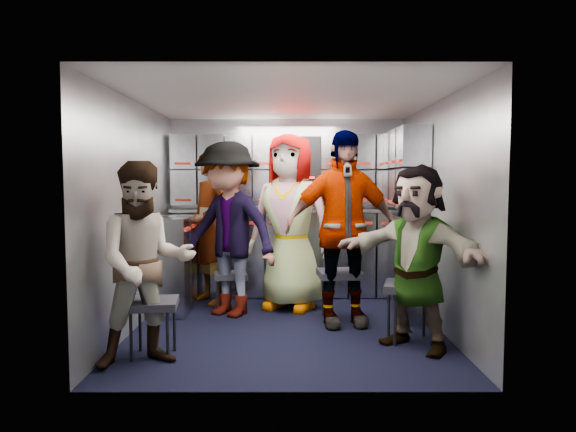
{
  "coord_description": "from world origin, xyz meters",
  "views": [
    {
      "loc": [
        0.01,
        -4.73,
        1.37
      ],
      "look_at": [
        0.01,
        0.35,
        1.01
      ],
      "focal_mm": 32.0,
      "sensor_mm": 36.0,
      "label": 1
    }
  ],
  "objects_px": {
    "attendant_arc_a": "(146,264)",
    "jump_seat_mid_left": "(230,277)",
    "jump_seat_near_left": "(153,306)",
    "attendant_arc_b": "(228,229)",
    "attendant_arc_d": "(342,228)",
    "attendant_arc_c": "(290,222)",
    "attendant_standing": "(210,227)",
    "jump_seat_near_right": "(410,290)",
    "jump_seat_center": "(290,266)",
    "jump_seat_mid_right": "(340,276)",
    "attendant_arc_e": "(416,257)"
  },
  "relations": [
    {
      "from": "attendant_arc_d",
      "to": "attendant_arc_e",
      "type": "relative_size",
      "value": 1.22
    },
    {
      "from": "jump_seat_near_right",
      "to": "attendant_arc_a",
      "type": "bearing_deg",
      "value": -165.14
    },
    {
      "from": "jump_seat_center",
      "to": "attendant_arc_d",
      "type": "distance_m",
      "value": 1.06
    },
    {
      "from": "jump_seat_near_right",
      "to": "attendant_arc_d",
      "type": "distance_m",
      "value": 0.87
    },
    {
      "from": "jump_seat_center",
      "to": "attendant_arc_a",
      "type": "bearing_deg",
      "value": -119.87
    },
    {
      "from": "jump_seat_near_right",
      "to": "attendant_arc_e",
      "type": "xyz_separation_m",
      "value": [
        0.0,
        -0.18,
        0.31
      ]
    },
    {
      "from": "attendant_arc_b",
      "to": "attendant_arc_e",
      "type": "bearing_deg",
      "value": -1.5
    },
    {
      "from": "jump_seat_near_left",
      "to": "attendant_arc_b",
      "type": "relative_size",
      "value": 0.25
    },
    {
      "from": "jump_seat_near_left",
      "to": "attendant_arc_d",
      "type": "height_order",
      "value": "attendant_arc_d"
    },
    {
      "from": "jump_seat_near_left",
      "to": "jump_seat_mid_left",
      "type": "xyz_separation_m",
      "value": [
        0.44,
        1.41,
        -0.04
      ]
    },
    {
      "from": "jump_seat_near_left",
      "to": "jump_seat_center",
      "type": "distance_m",
      "value": 2.0
    },
    {
      "from": "jump_seat_mid_left",
      "to": "attendant_arc_a",
      "type": "relative_size",
      "value": 0.26
    },
    {
      "from": "jump_seat_mid_right",
      "to": "attendant_arc_d",
      "type": "bearing_deg",
      "value": -90.0
    },
    {
      "from": "attendant_standing",
      "to": "attendant_arc_d",
      "type": "relative_size",
      "value": 0.93
    },
    {
      "from": "jump_seat_near_left",
      "to": "attendant_arc_b",
      "type": "bearing_deg",
      "value": 70.12
    },
    {
      "from": "jump_seat_center",
      "to": "attendant_standing",
      "type": "height_order",
      "value": "attendant_standing"
    },
    {
      "from": "jump_seat_near_left",
      "to": "attendant_standing",
      "type": "xyz_separation_m",
      "value": [
        0.19,
        1.76,
        0.46
      ]
    },
    {
      "from": "jump_seat_center",
      "to": "attendant_standing",
      "type": "xyz_separation_m",
      "value": [
        -0.89,
        0.07,
        0.42
      ]
    },
    {
      "from": "jump_seat_mid_left",
      "to": "attendant_arc_a",
      "type": "distance_m",
      "value": 1.7
    },
    {
      "from": "jump_seat_mid_right",
      "to": "attendant_arc_c",
      "type": "bearing_deg",
      "value": 136.69
    },
    {
      "from": "attendant_standing",
      "to": "attendant_arc_c",
      "type": "distance_m",
      "value": 0.93
    },
    {
      "from": "jump_seat_center",
      "to": "jump_seat_mid_right",
      "type": "xyz_separation_m",
      "value": [
        0.48,
        -0.63,
        0.0
      ]
    },
    {
      "from": "jump_seat_near_right",
      "to": "attendant_arc_d",
      "type": "height_order",
      "value": "attendant_arc_d"
    },
    {
      "from": "jump_seat_mid_left",
      "to": "attendant_arc_e",
      "type": "relative_size",
      "value": 0.26
    },
    {
      "from": "attendant_arc_a",
      "to": "jump_seat_mid_left",
      "type": "bearing_deg",
      "value": 52.55
    },
    {
      "from": "jump_seat_mid_left",
      "to": "attendant_arc_a",
      "type": "bearing_deg",
      "value": -105.63
    },
    {
      "from": "jump_seat_center",
      "to": "attendant_arc_d",
      "type": "height_order",
      "value": "attendant_arc_d"
    },
    {
      "from": "attendant_arc_a",
      "to": "attendant_arc_d",
      "type": "bearing_deg",
      "value": 12.33
    },
    {
      "from": "attendant_arc_a",
      "to": "attendant_arc_d",
      "type": "distance_m",
      "value": 1.89
    },
    {
      "from": "attendant_arc_c",
      "to": "attendant_standing",
      "type": "bearing_deg",
      "value": -174.19
    },
    {
      "from": "attendant_arc_b",
      "to": "attendant_arc_e",
      "type": "distance_m",
      "value": 1.95
    },
    {
      "from": "jump_seat_mid_left",
      "to": "attendant_arc_d",
      "type": "relative_size",
      "value": 0.22
    },
    {
      "from": "attendant_arc_b",
      "to": "attendant_arc_d",
      "type": "relative_size",
      "value": 0.96
    },
    {
      "from": "attendant_arc_e",
      "to": "attendant_standing",
      "type": "bearing_deg",
      "value": -173.75
    },
    {
      "from": "jump_seat_mid_right",
      "to": "attendant_standing",
      "type": "distance_m",
      "value": 1.6
    },
    {
      "from": "jump_seat_mid_right",
      "to": "attendant_arc_c",
      "type": "height_order",
      "value": "attendant_arc_c"
    },
    {
      "from": "jump_seat_mid_left",
      "to": "attendant_arc_d",
      "type": "xyz_separation_m",
      "value": [
        1.11,
        -0.53,
        0.57
      ]
    },
    {
      "from": "attendant_arc_e",
      "to": "jump_seat_near_right",
      "type": "bearing_deg",
      "value": 135.78
    },
    {
      "from": "jump_seat_center",
      "to": "jump_seat_near_right",
      "type": "height_order",
      "value": "jump_seat_near_right"
    },
    {
      "from": "attendant_arc_c",
      "to": "attendant_arc_d",
      "type": "relative_size",
      "value": 1.01
    },
    {
      "from": "jump_seat_mid_right",
      "to": "attendant_arc_a",
      "type": "height_order",
      "value": "attendant_arc_a"
    },
    {
      "from": "jump_seat_center",
      "to": "attendant_standing",
      "type": "relative_size",
      "value": 0.28
    },
    {
      "from": "jump_seat_near_right",
      "to": "attendant_arc_c",
      "type": "distance_m",
      "value": 1.6
    },
    {
      "from": "attendant_arc_e",
      "to": "attendant_arc_c",
      "type": "bearing_deg",
      "value": 173.39
    },
    {
      "from": "jump_seat_near_left",
      "to": "attendant_arc_c",
      "type": "distance_m",
      "value": 1.93
    },
    {
      "from": "attendant_arc_b",
      "to": "attendant_arc_d",
      "type": "height_order",
      "value": "attendant_arc_d"
    },
    {
      "from": "jump_seat_near_left",
      "to": "jump_seat_center",
      "type": "xyz_separation_m",
      "value": [
        1.07,
        1.69,
        0.04
      ]
    },
    {
      "from": "attendant_arc_b",
      "to": "attendant_standing",
      "type": "bearing_deg",
      "value": 146.68
    },
    {
      "from": "jump_seat_center",
      "to": "attendant_standing",
      "type": "distance_m",
      "value": 0.99
    },
    {
      "from": "jump_seat_mid_left",
      "to": "attendant_arc_b",
      "type": "xyz_separation_m",
      "value": [
        -0.0,
        -0.18,
        0.53
      ]
    }
  ]
}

